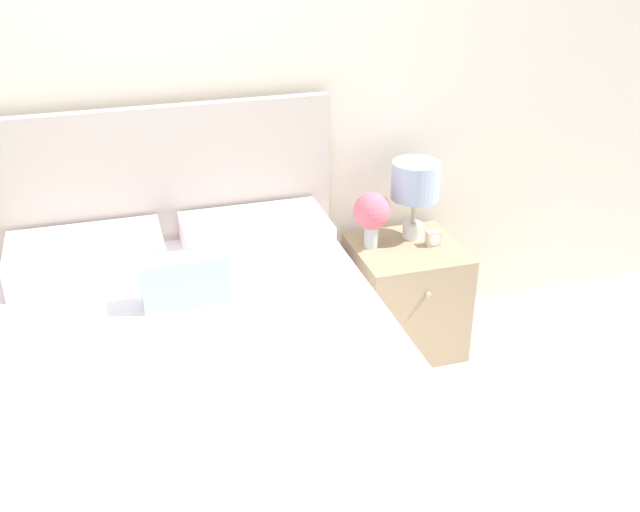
% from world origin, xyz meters
% --- Properties ---
extents(ground_plane, '(12.00, 12.00, 0.00)m').
position_xyz_m(ground_plane, '(0.00, 0.00, 0.00)').
color(ground_plane, '#BCB7B2').
extents(wall_back, '(8.00, 0.06, 2.60)m').
position_xyz_m(wall_back, '(0.00, 0.07, 1.30)').
color(wall_back, silver).
rests_on(wall_back, ground_plane).
extents(bed, '(1.47, 2.19, 1.20)m').
position_xyz_m(bed, '(0.00, -1.02, 0.33)').
color(bed, white).
rests_on(bed, ground_plane).
extents(nightstand, '(0.48, 0.49, 0.52)m').
position_xyz_m(nightstand, '(1.05, -0.25, 0.26)').
color(nightstand, tan).
rests_on(nightstand, ground_plane).
extents(table_lamp, '(0.22, 0.22, 0.37)m').
position_xyz_m(table_lamp, '(1.11, -0.16, 0.79)').
color(table_lamp, white).
rests_on(table_lamp, nightstand).
extents(flower_vase, '(0.17, 0.17, 0.26)m').
position_xyz_m(flower_vase, '(0.89, -0.20, 0.69)').
color(flower_vase, silver).
rests_on(flower_vase, nightstand).
extents(alarm_clock, '(0.06, 0.05, 0.07)m').
position_xyz_m(alarm_clock, '(1.17, -0.27, 0.56)').
color(alarm_clock, beige).
rests_on(alarm_clock, nightstand).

